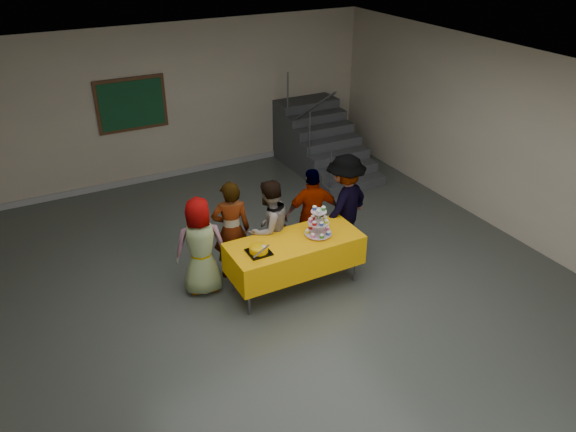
{
  "coord_description": "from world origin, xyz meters",
  "views": [
    {
      "loc": [
        -3.04,
        -5.36,
        4.73
      ],
      "look_at": [
        0.13,
        0.66,
        1.05
      ],
      "focal_mm": 35.0,
      "sensor_mm": 36.0,
      "label": 1
    }
  ],
  "objects_px": {
    "schoolchild_a": "(201,247)",
    "schoolchild_b": "(231,230)",
    "schoolchild_e": "(345,205)",
    "staircase": "(319,143)",
    "cupcake_stand": "(318,224)",
    "bear_cake": "(259,249)",
    "schoolchild_d": "(313,215)",
    "bake_table": "(295,253)",
    "noticeboard": "(132,104)",
    "schoolchild_c": "(269,228)"
  },
  "relations": [
    {
      "from": "bake_table",
      "to": "schoolchild_d",
      "type": "height_order",
      "value": "schoolchild_d"
    },
    {
      "from": "bear_cake",
      "to": "staircase",
      "type": "distance_m",
      "value": 4.9
    },
    {
      "from": "staircase",
      "to": "schoolchild_e",
      "type": "bearing_deg",
      "value": -114.25
    },
    {
      "from": "schoolchild_b",
      "to": "schoolchild_d",
      "type": "distance_m",
      "value": 1.28
    },
    {
      "from": "bear_cake",
      "to": "schoolchild_c",
      "type": "bearing_deg",
      "value": 52.89
    },
    {
      "from": "staircase",
      "to": "schoolchild_c",
      "type": "bearing_deg",
      "value": -130.54
    },
    {
      "from": "schoolchild_b",
      "to": "noticeboard",
      "type": "distance_m",
      "value": 3.94
    },
    {
      "from": "schoolchild_b",
      "to": "schoolchild_c",
      "type": "height_order",
      "value": "schoolchild_b"
    },
    {
      "from": "schoolchild_b",
      "to": "schoolchild_e",
      "type": "height_order",
      "value": "schoolchild_e"
    },
    {
      "from": "schoolchild_a",
      "to": "noticeboard",
      "type": "distance_m",
      "value": 4.08
    },
    {
      "from": "bear_cake",
      "to": "staircase",
      "type": "height_order",
      "value": "staircase"
    },
    {
      "from": "cupcake_stand",
      "to": "schoolchild_c",
      "type": "relative_size",
      "value": 0.3
    },
    {
      "from": "schoolchild_b",
      "to": "cupcake_stand",
      "type": "bearing_deg",
      "value": 160.95
    },
    {
      "from": "bear_cake",
      "to": "schoolchild_d",
      "type": "xyz_separation_m",
      "value": [
        1.2,
        0.64,
        -0.09
      ]
    },
    {
      "from": "bear_cake",
      "to": "schoolchild_c",
      "type": "xyz_separation_m",
      "value": [
        0.43,
        0.57,
        -0.09
      ]
    },
    {
      "from": "cupcake_stand",
      "to": "noticeboard",
      "type": "xyz_separation_m",
      "value": [
        -1.37,
        4.54,
        0.66
      ]
    },
    {
      "from": "schoolchild_a",
      "to": "staircase",
      "type": "height_order",
      "value": "staircase"
    },
    {
      "from": "bake_table",
      "to": "schoolchild_e",
      "type": "xyz_separation_m",
      "value": [
        1.14,
        0.51,
        0.25
      ]
    },
    {
      "from": "bake_table",
      "to": "cupcake_stand",
      "type": "height_order",
      "value": "cupcake_stand"
    },
    {
      "from": "schoolchild_e",
      "to": "staircase",
      "type": "bearing_deg",
      "value": -136.86
    },
    {
      "from": "schoolchild_d",
      "to": "schoolchild_e",
      "type": "bearing_deg",
      "value": -173.14
    },
    {
      "from": "noticeboard",
      "to": "schoolchild_d",
      "type": "bearing_deg",
      "value": -67.46
    },
    {
      "from": "bear_cake",
      "to": "schoolchild_b",
      "type": "bearing_deg",
      "value": 96.18
    },
    {
      "from": "staircase",
      "to": "schoolchild_d",
      "type": "bearing_deg",
      "value": -122.13
    },
    {
      "from": "schoolchild_b",
      "to": "schoolchild_d",
      "type": "height_order",
      "value": "schoolchild_b"
    },
    {
      "from": "cupcake_stand",
      "to": "schoolchild_a",
      "type": "distance_m",
      "value": 1.65
    },
    {
      "from": "schoolchild_a",
      "to": "noticeboard",
      "type": "relative_size",
      "value": 1.1
    },
    {
      "from": "bake_table",
      "to": "bear_cake",
      "type": "relative_size",
      "value": 5.25
    },
    {
      "from": "cupcake_stand",
      "to": "noticeboard",
      "type": "height_order",
      "value": "noticeboard"
    },
    {
      "from": "bear_cake",
      "to": "schoolchild_d",
      "type": "relative_size",
      "value": 0.24
    },
    {
      "from": "schoolchild_a",
      "to": "staircase",
      "type": "relative_size",
      "value": 0.6
    },
    {
      "from": "schoolchild_a",
      "to": "schoolchild_c",
      "type": "relative_size",
      "value": 0.97
    },
    {
      "from": "schoolchild_a",
      "to": "schoolchild_b",
      "type": "bearing_deg",
      "value": -150.52
    },
    {
      "from": "bake_table",
      "to": "schoolchild_c",
      "type": "xyz_separation_m",
      "value": [
        -0.15,
        0.5,
        0.18
      ]
    },
    {
      "from": "staircase",
      "to": "noticeboard",
      "type": "height_order",
      "value": "noticeboard"
    },
    {
      "from": "bear_cake",
      "to": "schoolchild_c",
      "type": "height_order",
      "value": "schoolchild_c"
    },
    {
      "from": "schoolchild_a",
      "to": "schoolchild_d",
      "type": "bearing_deg",
      "value": -165.64
    },
    {
      "from": "schoolchild_b",
      "to": "staircase",
      "type": "xyz_separation_m",
      "value": [
        3.22,
        2.99,
        -0.27
      ]
    },
    {
      "from": "schoolchild_e",
      "to": "schoolchild_a",
      "type": "bearing_deg",
      "value": -23.02
    },
    {
      "from": "bake_table",
      "to": "staircase",
      "type": "bearing_deg",
      "value": 55.07
    },
    {
      "from": "cupcake_stand",
      "to": "schoolchild_d",
      "type": "bearing_deg",
      "value": 66.41
    },
    {
      "from": "cupcake_stand",
      "to": "schoolchild_e",
      "type": "xyz_separation_m",
      "value": [
        0.78,
        0.54,
        -0.13
      ]
    },
    {
      "from": "schoolchild_a",
      "to": "schoolchild_e",
      "type": "xyz_separation_m",
      "value": [
        2.32,
        -0.02,
        0.09
      ]
    },
    {
      "from": "schoolchild_c",
      "to": "schoolchild_e",
      "type": "xyz_separation_m",
      "value": [
        1.29,
        0.01,
        0.07
      ]
    },
    {
      "from": "cupcake_stand",
      "to": "schoolchild_a",
      "type": "bearing_deg",
      "value": 160.16
    },
    {
      "from": "schoolchild_e",
      "to": "noticeboard",
      "type": "bearing_deg",
      "value": -84.3
    },
    {
      "from": "schoolchild_e",
      "to": "noticeboard",
      "type": "xyz_separation_m",
      "value": [
        -2.15,
        4.0,
        0.79
      ]
    },
    {
      "from": "schoolchild_b",
      "to": "schoolchild_c",
      "type": "distance_m",
      "value": 0.54
    },
    {
      "from": "schoolchild_d",
      "to": "schoolchild_e",
      "type": "distance_m",
      "value": 0.53
    },
    {
      "from": "bear_cake",
      "to": "schoolchild_b",
      "type": "xyz_separation_m",
      "value": [
        -0.08,
        0.75,
        -0.07
      ]
    }
  ]
}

